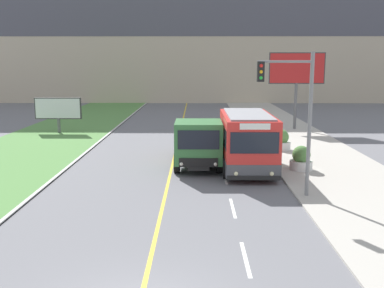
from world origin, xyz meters
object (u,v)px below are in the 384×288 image
planter_round_second (281,141)px  billboard_large (297,71)px  dump_truck (198,144)px  planter_round_far (259,120)px  traffic_light_mast (295,106)px  planter_round_near (301,159)px  city_bus (247,142)px  planter_round_third (268,129)px  billboard_small (58,109)px

planter_round_second → billboard_large: bearing=72.8°
dump_truck → planter_round_far: bearing=71.0°
billboard_large → planter_round_far: size_ratio=5.06×
traffic_light_mast → planter_round_far: traffic_light_mast is taller
dump_truck → planter_round_near: bearing=-6.7°
city_bus → planter_round_near: bearing=-2.6°
traffic_light_mast → city_bus: bearing=106.1°
planter_round_near → planter_round_third: 10.82m
dump_truck → billboard_large: size_ratio=1.05×
billboard_large → planter_round_second: (-2.85, -9.23, -4.21)m
billboard_small → planter_round_near: size_ratio=2.94×
traffic_light_mast → billboard_small: traffic_light_mast is taller
city_bus → planter_round_third: 11.10m
billboard_small → planter_round_near: 20.90m
billboard_large → planter_round_second: 10.54m
city_bus → dump_truck: 2.59m
city_bus → traffic_light_mast: traffic_light_mast is taller
billboard_small → planter_round_second: 18.08m
planter_round_near → planter_round_far: bearing=90.0°
billboard_large → billboard_small: billboard_large is taller
planter_round_second → planter_round_far: planter_round_second is taller
planter_round_third → dump_truck: bearing=-117.7°
billboard_large → planter_round_third: 6.36m
billboard_large → traffic_light_mast: bearing=-102.5°
planter_round_far → planter_round_near: bearing=-90.0°
city_bus → traffic_light_mast: (1.37, -4.72, 2.30)m
dump_truck → planter_round_third: (5.35, 10.19, -0.69)m
traffic_light_mast → planter_round_near: (1.45, 4.60, -3.20)m
dump_truck → planter_round_near: 5.43m
billboard_small → planter_round_near: (16.50, -12.77, -1.29)m
billboard_large → planter_round_second: size_ratio=4.87×
billboard_small → traffic_light_mast: bearing=-49.1°
city_bus → planter_round_far: bearing=80.0°
planter_round_second → planter_round_near: bearing=-89.6°
dump_truck → billboard_small: bearing=132.6°
city_bus → planter_round_third: size_ratio=4.83×
planter_round_near → planter_round_far: (0.01, 16.23, 0.00)m
billboard_small → planter_round_third: bearing=-6.7°
billboard_large → planter_round_third: (-2.82, -3.82, -4.23)m
dump_truck → planter_round_far: (5.36, 15.60, -0.69)m
traffic_light_mast → planter_round_far: 21.12m
planter_round_near → planter_round_second: 5.41m
planter_round_near → planter_round_third: bearing=90.0°
billboard_large → planter_round_second: billboard_large is taller
traffic_light_mast → billboard_large: 19.73m
dump_truck → planter_round_far: 16.51m
billboard_large → planter_round_near: size_ratio=5.08×
planter_round_near → planter_round_third: size_ratio=0.99×
planter_round_far → city_bus: bearing=-100.0°
dump_truck → billboard_small: size_ratio=1.82×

